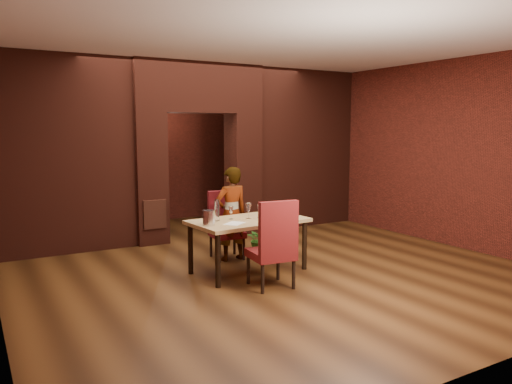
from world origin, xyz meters
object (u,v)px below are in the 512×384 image
wine_glass_c (259,211)px  water_bottle (217,210)px  chair_far (227,225)px  wine_glass_b (249,211)px  potted_plant (258,239)px  chair_near (271,243)px  wine_bucket (209,218)px  wine_glass_a (231,213)px  dining_table (248,246)px  person_seated (231,214)px

wine_glass_c → water_bottle: water_bottle is taller
chair_far → wine_glass_b: chair_far is taller
potted_plant → wine_glass_c: bearing=-119.7°
chair_near → wine_bucket: bearing=-41.6°
wine_glass_a → wine_glass_b: wine_glass_b is taller
wine_bucket → potted_plant: (1.37, 1.03, -0.64)m
wine_glass_b → wine_bucket: wine_glass_b is taller
dining_table → chair_far: (0.07, 0.80, 0.15)m
wine_bucket → wine_glass_c: bearing=7.4°
chair_far → wine_glass_b: size_ratio=4.70×
chair_far → potted_plant: (0.64, 0.13, -0.31)m
wine_bucket → water_bottle: size_ratio=0.66×
person_seated → wine_glass_a: bearing=60.2°
wine_glass_c → water_bottle: size_ratio=0.63×
wine_bucket → potted_plant: 1.83m
water_bottle → chair_far: bearing=53.5°
wine_glass_a → wine_bucket: (-0.46, -0.24, 0.01)m
wine_bucket → water_bottle: (0.23, 0.23, 0.05)m
person_seated → wine_bucket: size_ratio=7.27×
dining_table → wine_glass_b: (0.03, 0.05, 0.49)m
dining_table → water_bottle: water_bottle is taller
dining_table → potted_plant: dining_table is taller
chair_far → wine_glass_c: size_ratio=5.51×
potted_plant → chair_near: bearing=-115.6°
wine_bucket → person_seated: bearing=46.6°
wine_glass_c → wine_bucket: bearing=-172.6°
chair_near → wine_glass_c: chair_near is taller
water_bottle → wine_glass_b: bearing=-10.1°
chair_near → wine_glass_b: chair_near is taller
water_bottle → wine_glass_c: bearing=-11.3°
person_seated → chair_near: bearing=81.3°
dining_table → wine_glass_c: 0.51m
wine_glass_a → wine_glass_c: bearing=-18.8°
chair_far → water_bottle: water_bottle is taller
chair_far → wine_glass_a: chair_far is taller
wine_glass_a → water_bottle: water_bottle is taller
person_seated → dining_table: bearing=81.0°
wine_glass_c → potted_plant: bearing=60.3°
wine_glass_b → wine_bucket: size_ratio=1.12×
potted_plant → chair_far: bearing=-168.9°
dining_table → wine_glass_c: size_ratio=8.46×
wine_glass_b → chair_far: bearing=87.0°
dining_table → wine_glass_b: 0.49m
dining_table → potted_plant: 1.18m
dining_table → person_seated: 0.77m
person_seated → wine_glass_c: (0.10, -0.68, 0.13)m
person_seated → wine_glass_b: bearing=83.1°
chair_near → water_bottle: (-0.34, 0.86, 0.33)m
wine_glass_c → wine_bucket: 0.85m
wine_glass_b → wine_glass_a: bearing=158.7°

